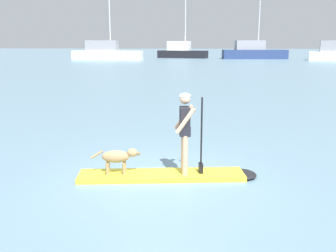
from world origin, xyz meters
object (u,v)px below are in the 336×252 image
(moored_boat_far_starboard, at_px, (106,52))
(moored_boat_starboard, at_px, (253,52))
(moored_boat_far_port, at_px, (334,53))
(person_paddler, at_px, (185,127))
(paddleboard, at_px, (172,175))
(moored_boat_outer, at_px, (182,52))
(dog, at_px, (118,157))

(moored_boat_far_starboard, relative_size, moored_boat_starboard, 1.03)
(moored_boat_far_starboard, height_order, moored_boat_far_port, moored_boat_far_starboard)
(person_paddler, distance_m, moored_boat_far_port, 61.74)
(paddleboard, bearing_deg, moored_boat_outer, 95.80)
(moored_boat_far_port, bearing_deg, moored_boat_starboard, 155.23)
(moored_boat_far_starboard, relative_size, moored_boat_far_port, 1.12)
(person_paddler, bearing_deg, moored_boat_starboard, 84.30)
(moored_boat_outer, xyz_separation_m, moored_boat_far_port, (26.12, -8.17, -0.00))
(dog, bearing_deg, person_paddler, 10.45)
(moored_boat_far_starboard, bearing_deg, moored_boat_starboard, 16.13)
(moored_boat_far_starboard, bearing_deg, paddleboard, -71.59)
(person_paddler, bearing_deg, moored_boat_outer, 96.03)
(person_paddler, relative_size, moored_boat_far_port, 0.15)
(dog, relative_size, moored_boat_starboard, 0.09)
(moored_boat_starboard, bearing_deg, moored_boat_far_starboard, -163.87)
(dog, relative_size, moored_boat_outer, 0.09)
(moored_boat_outer, bearing_deg, paddleboard, -84.20)
(paddleboard, bearing_deg, moored_boat_starboard, 84.08)
(person_paddler, xyz_separation_m, dog, (-1.38, -0.25, -0.62))
(moored_boat_far_starboard, distance_m, moored_boat_starboard, 26.78)
(moored_boat_far_port, bearing_deg, moored_boat_far_starboard, -177.59)
(person_paddler, distance_m, moored_boat_outer, 67.27)
(person_paddler, height_order, moored_boat_outer, moored_boat_outer)
(dog, height_order, moored_boat_far_starboard, moored_boat_far_starboard)
(dog, distance_m, moored_boat_far_starboard, 60.10)
(moored_boat_far_port, bearing_deg, paddleboard, -108.20)
(moored_boat_outer, height_order, moored_boat_far_port, moored_boat_outer)
(paddleboard, relative_size, moored_boat_far_starboard, 0.31)
(person_paddler, xyz_separation_m, moored_boat_starboard, (6.44, 64.55, 0.18))
(moored_boat_outer, height_order, moored_boat_starboard, moored_boat_outer)
(paddleboard, distance_m, moored_boat_far_port, 61.88)
(person_paddler, relative_size, moored_boat_outer, 0.14)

